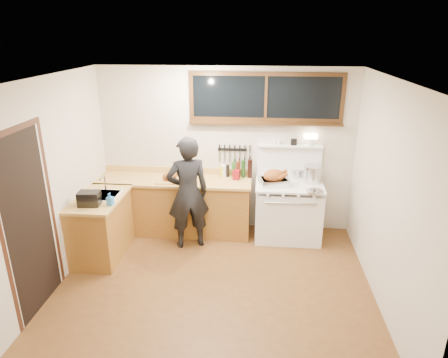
# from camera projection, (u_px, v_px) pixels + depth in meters

# --- Properties ---
(ground_plane) EXTENTS (4.00, 3.50, 0.02)m
(ground_plane) POSITION_uv_depth(u_px,v_px,m) (214.00, 286.00, 5.15)
(ground_plane) COLOR #543216
(room_shell) EXTENTS (4.10, 3.60, 2.65)m
(room_shell) POSITION_uv_depth(u_px,v_px,m) (213.00, 164.00, 4.58)
(room_shell) COLOR beige
(room_shell) RESTS_ON ground
(counter_back) EXTENTS (2.44, 0.64, 1.00)m
(counter_back) POSITION_uv_depth(u_px,v_px,m) (175.00, 205.00, 6.41)
(counter_back) COLOR brown
(counter_back) RESTS_ON ground
(counter_left) EXTENTS (0.64, 1.09, 0.90)m
(counter_left) POSITION_uv_depth(u_px,v_px,m) (101.00, 226.00, 5.72)
(counter_left) COLOR brown
(counter_left) RESTS_ON ground
(sink_unit) EXTENTS (0.50, 0.45, 0.37)m
(sink_unit) POSITION_uv_depth(u_px,v_px,m) (102.00, 199.00, 5.65)
(sink_unit) COLOR white
(sink_unit) RESTS_ON counter_left
(vintage_stove) EXTENTS (1.02, 0.74, 1.61)m
(vintage_stove) POSITION_uv_depth(u_px,v_px,m) (288.00, 209.00, 6.22)
(vintage_stove) COLOR white
(vintage_stove) RESTS_ON ground
(back_window) EXTENTS (2.32, 0.13, 0.77)m
(back_window) POSITION_uv_depth(u_px,v_px,m) (266.00, 103.00, 5.98)
(back_window) COLOR black
(back_window) RESTS_ON room_shell
(left_doorway) EXTENTS (0.02, 1.04, 2.17)m
(left_doorway) POSITION_uv_depth(u_px,v_px,m) (30.00, 222.00, 4.43)
(left_doorway) COLOR black
(left_doorway) RESTS_ON ground
(knife_strip) EXTENTS (0.52, 0.03, 0.28)m
(knife_strip) POSITION_uv_depth(u_px,v_px,m) (234.00, 150.00, 6.30)
(knife_strip) COLOR black
(knife_strip) RESTS_ON room_shell
(man) EXTENTS (0.73, 0.60, 1.71)m
(man) POSITION_uv_depth(u_px,v_px,m) (188.00, 193.00, 5.83)
(man) COLOR black
(man) RESTS_ON ground
(soap_bottle) EXTENTS (0.09, 0.09, 0.17)m
(soap_bottle) POSITION_uv_depth(u_px,v_px,m) (110.00, 199.00, 5.30)
(soap_bottle) COLOR #2B7DD7
(soap_bottle) RESTS_ON counter_left
(toaster) EXTENTS (0.30, 0.22, 0.19)m
(toaster) POSITION_uv_depth(u_px,v_px,m) (89.00, 198.00, 5.28)
(toaster) COLOR black
(toaster) RESTS_ON counter_left
(cutting_board) EXTENTS (0.42, 0.32, 0.14)m
(cutting_board) POSITION_uv_depth(u_px,v_px,m) (170.00, 178.00, 6.14)
(cutting_board) COLOR tan
(cutting_board) RESTS_ON counter_back
(roast_turkey) EXTENTS (0.47, 0.40, 0.24)m
(roast_turkey) POSITION_uv_depth(u_px,v_px,m) (274.00, 179.00, 5.99)
(roast_turkey) COLOR silver
(roast_turkey) RESTS_ON vintage_stove
(stockpot) EXTENTS (0.32, 0.32, 0.26)m
(stockpot) POSITION_uv_depth(u_px,v_px,m) (313.00, 174.00, 6.09)
(stockpot) COLOR silver
(stockpot) RESTS_ON vintage_stove
(saucepan) EXTENTS (0.21, 0.31, 0.14)m
(saucepan) POSITION_uv_depth(u_px,v_px,m) (297.00, 173.00, 6.30)
(saucepan) COLOR silver
(saucepan) RESTS_ON vintage_stove
(pot_lid) EXTENTS (0.26, 0.26, 0.04)m
(pot_lid) POSITION_uv_depth(u_px,v_px,m) (315.00, 191.00, 5.74)
(pot_lid) COLOR silver
(pot_lid) RESTS_ON vintage_stove
(coffee_tin) EXTENTS (0.11, 0.09, 0.15)m
(coffee_tin) POSITION_uv_depth(u_px,v_px,m) (236.00, 175.00, 6.21)
(coffee_tin) COLOR maroon
(coffee_tin) RESTS_ON counter_back
(pitcher) EXTENTS (0.12, 0.12, 0.18)m
(pitcher) POSITION_uv_depth(u_px,v_px,m) (224.00, 171.00, 6.35)
(pitcher) COLOR white
(pitcher) RESTS_ON counter_back
(bottle_cluster) EXTENTS (0.51, 0.07, 0.30)m
(bottle_cluster) POSITION_uv_depth(u_px,v_px,m) (239.00, 169.00, 6.30)
(bottle_cluster) COLOR black
(bottle_cluster) RESTS_ON counter_back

